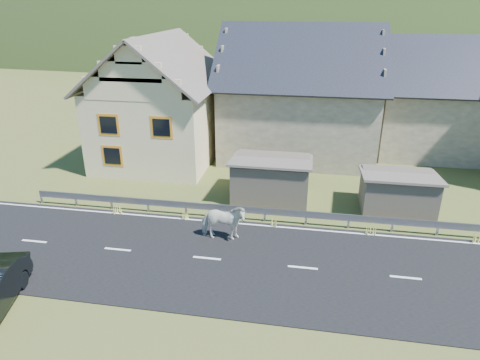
# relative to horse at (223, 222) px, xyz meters

# --- Properties ---
(ground) EXTENTS (160.00, 160.00, 0.00)m
(ground) POSITION_rel_horse_xyz_m (3.65, -1.63, -0.91)
(ground) COLOR #40511E
(ground) RESTS_ON ground
(road) EXTENTS (60.00, 7.00, 0.04)m
(road) POSITION_rel_horse_xyz_m (3.65, -1.63, -0.89)
(road) COLOR black
(road) RESTS_ON ground
(lane_markings) EXTENTS (60.00, 6.60, 0.01)m
(lane_markings) POSITION_rel_horse_xyz_m (3.65, -1.63, -0.87)
(lane_markings) COLOR silver
(lane_markings) RESTS_ON road
(guardrail) EXTENTS (28.10, 0.09, 0.75)m
(guardrail) POSITION_rel_horse_xyz_m (3.65, 2.05, -0.35)
(guardrail) COLOR #93969B
(guardrail) RESTS_ON ground
(shed_left) EXTENTS (4.30, 3.30, 2.40)m
(shed_left) POSITION_rel_horse_xyz_m (1.65, 4.87, 0.19)
(shed_left) COLOR brown
(shed_left) RESTS_ON ground
(shed_right) EXTENTS (3.80, 2.90, 2.20)m
(shed_right) POSITION_rel_horse_xyz_m (8.15, 4.37, 0.09)
(shed_right) COLOR brown
(shed_right) RESTS_ON ground
(house_cream) EXTENTS (7.80, 9.80, 8.30)m
(house_cream) POSITION_rel_horse_xyz_m (-6.36, 10.36, 3.44)
(house_cream) COLOR beige
(house_cream) RESTS_ON ground
(house_stone_a) EXTENTS (10.80, 9.80, 8.90)m
(house_stone_a) POSITION_rel_horse_xyz_m (2.65, 13.37, 3.72)
(house_stone_a) COLOR tan
(house_stone_a) RESTS_ON ground
(house_stone_b) EXTENTS (9.80, 8.80, 8.10)m
(house_stone_b) POSITION_rel_horse_xyz_m (12.65, 15.37, 3.32)
(house_stone_b) COLOR tan
(house_stone_b) RESTS_ON ground
(mountain) EXTENTS (440.00, 280.00, 260.00)m
(mountain) POSITION_rel_horse_xyz_m (8.65, 178.37, -20.91)
(mountain) COLOR #223816
(mountain) RESTS_ON ground
(conifer_patch) EXTENTS (76.00, 50.00, 28.00)m
(conifer_patch) POSITION_rel_horse_xyz_m (-51.35, 108.37, 5.09)
(conifer_patch) COLOR black
(conifer_patch) RESTS_ON ground
(horse) EXTENTS (1.03, 2.11, 1.75)m
(horse) POSITION_rel_horse_xyz_m (0.00, 0.00, 0.00)
(horse) COLOR silver
(horse) RESTS_ON road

